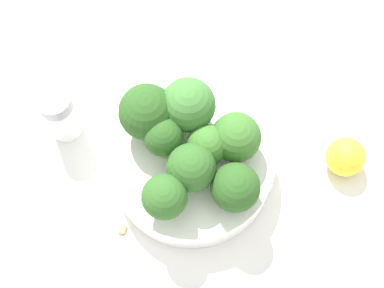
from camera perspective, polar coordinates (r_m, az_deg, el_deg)
ground_plane at (r=0.60m, az=0.00°, el=-2.93°), size 3.00×3.00×0.00m
bowl at (r=0.58m, az=0.00°, el=-2.20°), size 0.18×0.18×0.04m
broccoli_floret_0 at (r=0.54m, az=1.64°, el=-0.17°), size 0.04×0.04×0.05m
broccoli_floret_1 at (r=0.52m, az=4.65°, el=-4.65°), size 0.05×0.05×0.05m
broccoli_floret_2 at (r=0.52m, az=-0.08°, el=-2.62°), size 0.05×0.05×0.06m
broccoli_floret_3 at (r=0.54m, az=-0.41°, el=4.17°), size 0.06×0.06×0.07m
broccoli_floret_4 at (r=0.54m, az=-4.81°, el=3.35°), size 0.06×0.06×0.07m
broccoli_floret_5 at (r=0.54m, az=4.71°, el=0.71°), size 0.05×0.05×0.05m
broccoli_floret_6 at (r=0.51m, az=-2.96°, el=-5.70°), size 0.04×0.04×0.06m
broccoli_floret_7 at (r=0.54m, az=-3.07°, el=0.70°), size 0.04×0.04×0.05m
pepper_shaker at (r=0.60m, az=-13.87°, el=3.07°), size 0.04×0.04×0.07m
lemon_wedge at (r=0.61m, az=16.06°, el=-1.33°), size 0.04×0.04×0.04m
almond_crumb_0 at (r=0.64m, az=-6.48°, el=5.03°), size 0.01×0.00×0.01m
almond_crumb_1 at (r=0.58m, az=-7.44°, el=-8.95°), size 0.01×0.01×0.01m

